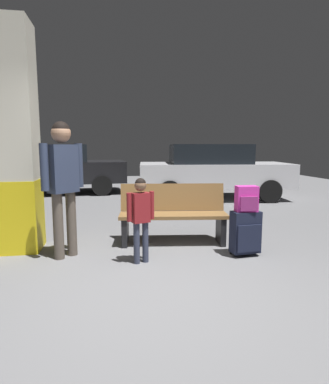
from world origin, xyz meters
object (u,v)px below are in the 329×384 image
(parked_car_far, at_px, (56,167))
(parked_car_near, at_px, (213,170))
(bench, at_px, (173,214))
(structural_pillar, at_px, (15,140))
(adult, at_px, (63,175))
(child, at_px, (141,211))
(suitcase, at_px, (246,232))
(backpack_bright, at_px, (247,199))

(parked_car_far, xyz_separation_m, parked_car_near, (4.48, -1.72, 0.00))
(bench, height_order, parked_car_far, parked_car_far)
(bench, bearing_deg, structural_pillar, 179.71)
(adult, relative_size, parked_car_near, 0.42)
(adult, xyz_separation_m, parked_car_far, (-1.07, 6.12, -0.29))
(bench, xyz_separation_m, adult, (-1.53, -0.42, 0.65))
(parked_car_far, height_order, parked_car_near, same)
(child, bearing_deg, parked_car_near, 63.03)
(parked_car_far, bearing_deg, bench, -65.49)
(structural_pillar, bearing_deg, parked_car_far, 94.01)
(structural_pillar, xyz_separation_m, parked_car_near, (4.08, 3.98, -0.74))
(structural_pillar, relative_size, parked_car_near, 0.73)
(parked_car_far, bearing_deg, parked_car_near, -20.98)
(suitcase, distance_m, backpack_bright, 0.45)
(suitcase, xyz_separation_m, adult, (-2.37, 0.33, 0.77))
(child, bearing_deg, suitcase, 2.02)
(backpack_bright, xyz_separation_m, adult, (-2.37, 0.33, 0.32))
(parked_car_far, bearing_deg, backpack_bright, -61.90)
(backpack_bright, relative_size, parked_car_far, 0.08)
(structural_pillar, bearing_deg, suitcase, -14.00)
(structural_pillar, relative_size, child, 2.89)
(backpack_bright, bearing_deg, child, -178.00)
(bench, relative_size, suitcase, 2.73)
(suitcase, distance_m, adult, 2.52)
(suitcase, xyz_separation_m, parked_car_far, (-3.45, 6.45, 0.48))
(adult, xyz_separation_m, parked_car_near, (3.40, 4.41, -0.29))
(parked_car_far, bearing_deg, structural_pillar, -85.99)
(child, distance_m, parked_car_near, 5.37)
(suitcase, relative_size, backpack_bright, 1.78)
(structural_pillar, xyz_separation_m, adult, (0.68, -0.43, -0.45))
(bench, relative_size, parked_car_near, 0.39)
(bench, distance_m, parked_car_near, 4.42)
(backpack_bright, height_order, child, child)
(adult, bearing_deg, bench, 15.32)
(structural_pillar, distance_m, suitcase, 3.37)
(child, distance_m, parked_car_far, 6.82)
(structural_pillar, height_order, suitcase, structural_pillar)
(bench, xyz_separation_m, parked_car_far, (-2.60, 5.71, 0.36))
(suitcase, height_order, adult, adult)
(backpack_bright, bearing_deg, adult, 172.06)
(child, relative_size, parked_car_far, 0.25)
(structural_pillar, distance_m, bench, 2.46)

